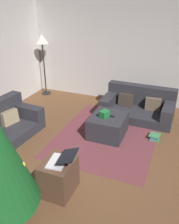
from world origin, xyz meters
TOP-DOWN VIEW (x-y plane):
  - ground_plane at (0.00, 0.00)m, footprint 6.40×6.40m
  - corner_partition at (3.14, 0.00)m, footprint 0.12×6.40m
  - couch_right at (2.26, -0.15)m, footprint 0.99×1.69m
  - ottoman at (1.13, 0.26)m, footprint 0.81×0.70m
  - gift_box at (1.05, 0.33)m, footprint 0.23×0.20m
  - tv_remote at (1.13, 0.22)m, footprint 0.06×0.16m
  - side_table at (-0.70, 0.44)m, footprint 0.52×0.44m
  - laptop at (-0.70, 0.38)m, footprint 0.41×0.44m
  - book_stack at (1.34, -0.68)m, footprint 0.30×0.24m
  - corner_lamp at (2.73, 2.74)m, footprint 0.36×0.36m
  - area_rug at (1.13, 0.26)m, footprint 2.60×2.00m

SIDE VIEW (x-z plane):
  - ground_plane at x=0.00m, z-range 0.00..0.00m
  - area_rug at x=1.13m, z-range 0.00..0.01m
  - book_stack at x=1.34m, z-range 0.00..0.09m
  - ottoman at x=1.13m, z-range 0.00..0.44m
  - couch_right at x=2.26m, z-range -0.09..0.61m
  - side_table at x=-0.70m, z-range 0.00..0.53m
  - tv_remote at x=1.13m, z-range 0.44..0.46m
  - gift_box at x=1.05m, z-range 0.44..0.58m
  - laptop at x=-0.70m, z-range 0.50..0.68m
  - corner_partition at x=3.14m, z-range 0.00..2.60m
  - corner_lamp at x=2.73m, z-range 0.61..2.34m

